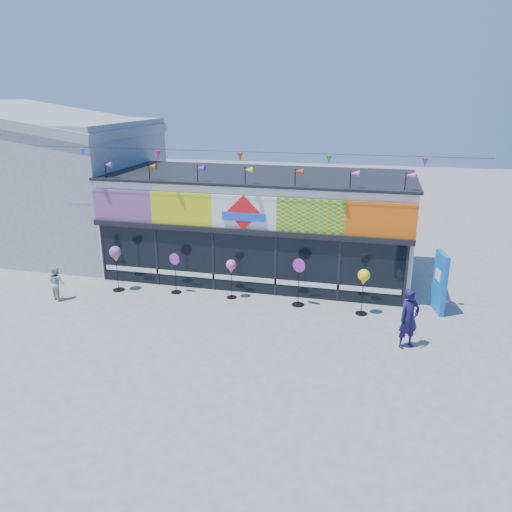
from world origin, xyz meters
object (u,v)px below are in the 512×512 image
(spinner_0, at_px, (116,255))
(child, at_px, (57,283))
(spinner_1, at_px, (175,272))
(spinner_4, at_px, (364,279))
(adult_man, at_px, (409,319))
(spinner_3, at_px, (299,281))
(blue_sign, at_px, (440,282))
(spinner_2, at_px, (231,268))

(spinner_0, distance_m, child, 2.29)
(spinner_1, bearing_deg, child, -157.94)
(spinner_4, bearing_deg, adult_man, -55.62)
(spinner_3, xyz_separation_m, spinner_4, (2.22, -0.23, 0.37))
(spinner_3, relative_size, spinner_4, 1.08)
(spinner_0, distance_m, adult_man, 10.72)
(child, bearing_deg, spinner_0, -117.02)
(spinner_1, relative_size, child, 1.23)
(spinner_4, bearing_deg, blue_sign, 19.02)
(spinner_3, xyz_separation_m, adult_man, (3.61, -2.26, -0.01))
(spinner_0, bearing_deg, spinner_3, 1.85)
(spinner_0, relative_size, spinner_1, 1.13)
(spinner_2, height_order, spinner_3, spinner_3)
(spinner_1, xyz_separation_m, child, (-3.95, -1.60, -0.19))
(spinner_1, height_order, spinner_2, spinner_1)
(spinner_1, xyz_separation_m, spinner_4, (6.89, -0.31, 0.47))
(blue_sign, height_order, adult_man, blue_sign)
(spinner_4, xyz_separation_m, child, (-10.84, -1.29, -0.66))
(spinner_4, bearing_deg, child, -173.22)
(spinner_4, height_order, child, spinner_4)
(blue_sign, distance_m, spinner_0, 11.68)
(spinner_3, xyz_separation_m, child, (-8.62, -1.52, -0.29))
(blue_sign, distance_m, adult_man, 3.12)
(spinner_4, bearing_deg, spinner_1, 177.41)
(spinner_2, distance_m, child, 6.36)
(blue_sign, relative_size, spinner_3, 1.21)
(spinner_1, bearing_deg, spinner_2, 0.39)
(spinner_4, bearing_deg, spinner_2, 176.04)
(spinner_1, distance_m, adult_man, 8.61)
(spinner_0, height_order, adult_man, adult_man)
(blue_sign, relative_size, spinner_4, 1.30)
(spinner_0, height_order, child, spinner_0)
(blue_sign, height_order, child, blue_sign)
(spinner_0, relative_size, spinner_2, 1.20)
(spinner_2, xyz_separation_m, spinner_3, (2.49, -0.10, -0.26))
(spinner_4, bearing_deg, spinner_3, 174.09)
(spinner_1, relative_size, spinner_2, 1.06)
(blue_sign, relative_size, adult_man, 1.15)
(blue_sign, height_order, spinner_0, blue_sign)
(spinner_2, relative_size, spinner_3, 0.85)
(spinner_3, distance_m, adult_man, 4.26)
(spinner_2, bearing_deg, spinner_1, -179.61)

